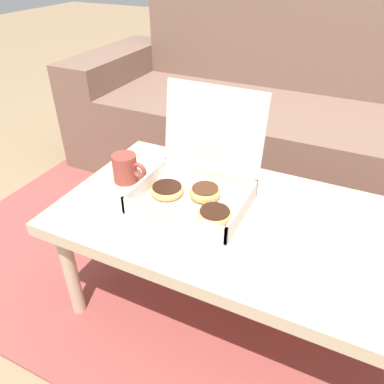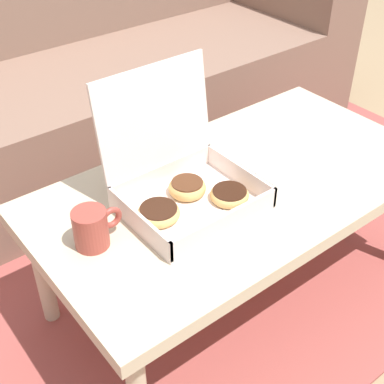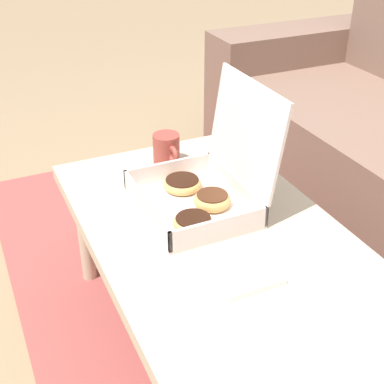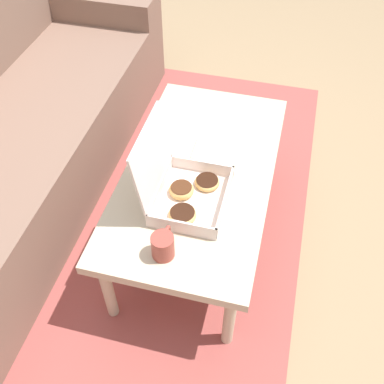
{
  "view_description": "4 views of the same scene",
  "coord_description": "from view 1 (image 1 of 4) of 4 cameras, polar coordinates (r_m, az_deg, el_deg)",
  "views": [
    {
      "loc": [
        0.23,
        -1.01,
        1.07
      ],
      "look_at": [
        -0.17,
        -0.19,
        0.46
      ],
      "focal_mm": 35.0,
      "sensor_mm": 36.0,
      "label": 1
    },
    {
      "loc": [
        -0.81,
        -1.01,
        1.24
      ],
      "look_at": [
        -0.17,
        -0.19,
        0.46
      ],
      "focal_mm": 50.0,
      "sensor_mm": 36.0,
      "label": 2
    },
    {
      "loc": [
        0.9,
        -0.67,
        1.16
      ],
      "look_at": [
        -0.17,
        -0.19,
        0.46
      ],
      "focal_mm": 50.0,
      "sensor_mm": 36.0,
      "label": 3
    },
    {
      "loc": [
        -1.25,
        -0.46,
        1.7
      ],
      "look_at": [
        -0.17,
        -0.19,
        0.46
      ],
      "focal_mm": 42.0,
      "sensor_mm": 36.0,
      "label": 4
    }
  ],
  "objects": [
    {
      "name": "napkin_stack",
      "position": [
        1.05,
        14.09,
        -6.0
      ],
      "size": [
        0.14,
        0.14,
        0.01
      ],
      "color": "white",
      "rests_on": "coffee_table"
    },
    {
      "name": "coffee_mug",
      "position": [
        1.24,
        -10.05,
        3.58
      ],
      "size": [
        0.12,
        0.08,
        0.09
      ],
      "color": "#993D33",
      "rests_on": "coffee_table"
    },
    {
      "name": "ground_plane",
      "position": [
        1.49,
        9.2,
        -12.65
      ],
      "size": [
        12.0,
        12.0,
        0.0
      ],
      "primitive_type": "plane",
      "color": "#937756"
    },
    {
      "name": "pastry_box",
      "position": [
        1.12,
        0.85,
        1.31
      ],
      "size": [
        0.32,
        0.3,
        0.32
      ],
      "color": "silver",
      "rests_on": "coffee_table"
    },
    {
      "name": "coffee_table",
      "position": [
        1.11,
        8.08,
        -5.61
      ],
      "size": [
        1.1,
        0.59,
        0.41
      ],
      "color": "#C6B293",
      "rests_on": "ground_plane"
    },
    {
      "name": "couch",
      "position": [
        1.98,
        17.32,
        9.83
      ],
      "size": [
        2.43,
        0.79,
        0.94
      ],
      "color": "#7A5B4C",
      "rests_on": "ground_plane"
    },
    {
      "name": "area_rug",
      "position": [
        1.7,
        12.34,
        -5.78
      ],
      "size": [
        2.55,
        1.91,
        0.01
      ],
      "primitive_type": "cube",
      "color": "#994742",
      "rests_on": "ground_plane"
    }
  ]
}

